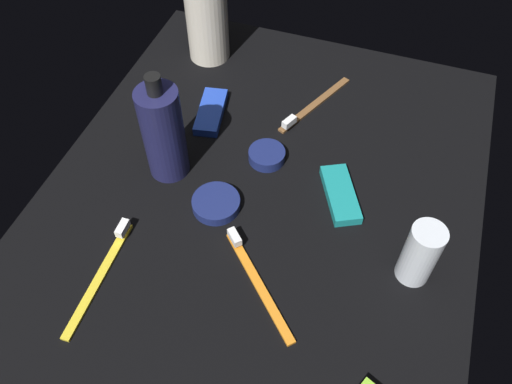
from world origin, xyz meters
The scene contains 11 objects.
ground_plane centered at (0.00, 0.00, -0.60)cm, with size 84.00×64.00×1.20cm, color black.
lotion_bottle centered at (2.30, 14.99, 7.90)cm, with size 6.15×6.15×18.18cm.
bodywash_bottle centered at (30.55, 19.80, 8.56)cm, with size 7.48×7.48×18.87cm.
deodorant_stick centered at (-4.01, -23.48, 4.94)cm, with size 4.48×4.48×9.88cm, color silver.
toothbrush_orange centered at (-11.77, -3.94, 0.61)cm, with size 13.47×13.68×2.10cm.
toothbrush_brown centered at (22.53, -2.21, 0.61)cm, with size 16.92×8.45×2.10cm.
toothbrush_yellow centered at (-17.40, 15.71, 0.61)cm, with size 18.03×1.76×2.10cm.
snack_bar_blue centered at (15.42, 13.41, 0.75)cm, with size 10.40×4.00×1.50cm, color blue.
snack_bar_teal centered at (5.33, -11.41, 0.75)cm, with size 10.40×4.00×1.50cm, color teal.
cream_tin_left centered at (-2.28, 5.39, 0.78)cm, with size 7.09×7.09×1.56cm, color navy.
cream_tin_right centered at (9.01, 1.32, 0.89)cm, with size 5.79×5.79×1.78cm, color navy.
Camera 1 is at (-43.41, -15.02, 61.94)cm, focal length 36.60 mm.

